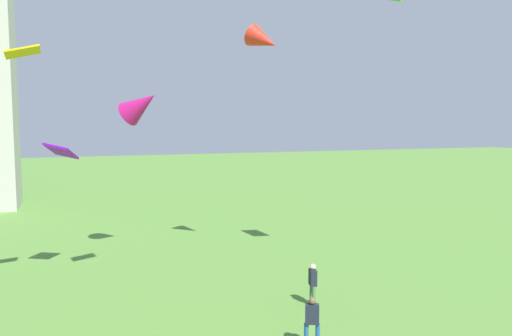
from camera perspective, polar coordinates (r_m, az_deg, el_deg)
The scene contains 6 objects.
person_0 at distance 17.56m, azimuth 6.51°, elevation -17.00°, with size 0.53×0.43×1.76m.
person_3 at distance 21.31m, azimuth 6.58°, elevation -12.94°, with size 0.35×0.54×1.76m.
kite_flying_1 at distance 22.11m, azimuth -25.40°, elevation 12.04°, with size 1.32×0.99×0.58m.
kite_flying_2 at distance 27.78m, azimuth -13.15°, elevation 7.13°, with size 2.80×2.73×2.27m.
kite_flying_4 at distance 25.46m, azimuth -21.62°, elevation 1.81°, with size 1.63×2.02×0.91m.
kite_flying_5 at distance 27.34m, azimuth 0.89°, elevation 14.57°, with size 2.15×2.39×1.82m.
Camera 1 is at (-3.71, 3.32, 7.65)m, focal length 34.56 mm.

